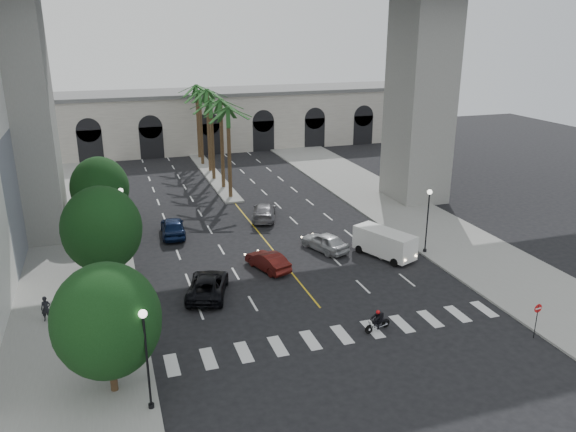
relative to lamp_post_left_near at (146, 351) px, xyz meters
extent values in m
plane|color=black|center=(11.40, 5.00, -3.22)|extent=(140.00, 140.00, 0.00)
cube|color=gray|center=(-3.60, 20.00, -3.15)|extent=(8.00, 100.00, 0.15)
cube|color=gray|center=(26.40, 20.00, -3.15)|extent=(8.00, 100.00, 0.15)
cube|color=gray|center=(11.40, 43.00, -3.12)|extent=(2.00, 24.00, 0.20)
cube|color=silver|center=(11.40, 60.00, 0.78)|extent=(70.00, 10.00, 8.00)
cube|color=slate|center=(11.40, 60.00, 5.03)|extent=(71.00, 10.50, 0.50)
cube|color=gray|center=(29.90, 27.00, 7.18)|extent=(5.00, 6.00, 20.80)
cube|color=gray|center=(-7.10, 27.00, 7.18)|extent=(5.00, 6.00, 20.80)
cylinder|color=#47331E|center=(11.40, 33.00, 1.53)|extent=(0.40, 0.40, 9.50)
cylinder|color=#47331E|center=(11.50, 37.00, 1.68)|extent=(0.40, 0.40, 9.80)
cylinder|color=#47331E|center=(11.20, 41.00, 1.43)|extent=(0.40, 0.40, 9.30)
cylinder|color=#47331E|center=(11.55, 45.00, 1.83)|extent=(0.40, 0.40, 10.10)
cylinder|color=#47331E|center=(11.30, 49.00, 1.58)|extent=(0.40, 0.40, 9.60)
cylinder|color=#47331E|center=(11.60, 53.00, 1.73)|extent=(0.40, 0.40, 9.90)
cylinder|color=#382616|center=(-1.60, 2.00, -2.05)|extent=(0.36, 0.36, 2.34)
ellipsoid|color=black|center=(-1.60, 2.00, 0.81)|extent=(5.20, 5.20, 5.72)
cylinder|color=#382616|center=(-1.60, 15.00, -2.00)|extent=(0.36, 0.36, 2.45)
ellipsoid|color=black|center=(-1.60, 15.00, 0.99)|extent=(5.44, 5.44, 5.98)
cylinder|color=#382616|center=(-1.60, 27.00, -2.09)|extent=(0.36, 0.36, 2.27)
ellipsoid|color=black|center=(-1.60, 27.00, 0.68)|extent=(5.04, 5.04, 5.54)
cylinder|color=black|center=(0.00, 0.00, -3.04)|extent=(0.28, 0.28, 0.36)
cylinder|color=black|center=(0.00, 0.00, -0.62)|extent=(0.11, 0.11, 5.00)
sphere|color=white|center=(0.00, 0.00, 1.93)|extent=(0.40, 0.40, 0.40)
cylinder|color=black|center=(0.00, 21.00, -3.04)|extent=(0.28, 0.28, 0.36)
cylinder|color=black|center=(0.00, 21.00, -0.62)|extent=(0.11, 0.11, 5.00)
sphere|color=white|center=(0.00, 21.00, 1.93)|extent=(0.40, 0.40, 0.40)
cylinder|color=black|center=(22.80, 13.00, -3.04)|extent=(0.28, 0.28, 0.36)
cylinder|color=black|center=(22.80, 13.00, -0.62)|extent=(0.11, 0.11, 5.00)
sphere|color=white|center=(22.80, 13.00, 1.93)|extent=(0.40, 0.40, 0.40)
cylinder|color=black|center=(0.10, 2.50, -1.47)|extent=(0.10, 0.10, 3.50)
cube|color=black|center=(0.10, 2.50, 0.03)|extent=(0.25, 0.18, 0.80)
cylinder|color=black|center=(0.10, 6.50, -1.47)|extent=(0.10, 0.10, 3.50)
cube|color=black|center=(0.10, 6.50, 0.03)|extent=(0.25, 0.18, 0.80)
cylinder|color=black|center=(12.96, 3.12, -2.94)|extent=(0.56, 0.23, 0.55)
cylinder|color=black|center=(14.25, 3.46, -2.94)|extent=(0.56, 0.23, 0.55)
cube|color=silver|center=(13.65, 3.30, -2.87)|extent=(0.42, 0.34, 0.24)
cube|color=black|center=(13.52, 3.27, -2.61)|extent=(0.54, 0.32, 0.18)
cube|color=black|center=(13.92, 3.37, -2.65)|extent=(0.46, 0.32, 0.11)
cylinder|color=black|center=(13.16, 3.18, -2.41)|extent=(0.15, 0.50, 0.03)
cube|color=black|center=(13.71, 3.32, -2.30)|extent=(0.32, 0.40, 0.48)
cube|color=black|center=(13.86, 3.36, -2.25)|extent=(0.19, 0.30, 0.35)
sphere|color=red|center=(13.59, 3.29, -1.98)|extent=(0.24, 0.24, 0.24)
imported|color=#AEB0B3|center=(15.38, 16.14, -2.46)|extent=(3.24, 4.81, 1.52)
imported|color=#541410|center=(9.90, 13.95, -2.53)|extent=(2.72, 4.43, 1.38)
imported|color=black|center=(4.83, 11.17, -2.48)|extent=(3.97, 5.80, 1.47)
imported|color=slate|center=(12.90, 25.33, -2.47)|extent=(3.66, 5.61, 1.51)
imported|color=#0D1C40|center=(4.10, 23.48, -2.38)|extent=(2.28, 5.02, 1.67)
cube|color=white|center=(19.34, 13.42, -2.00)|extent=(3.70, 5.41, 1.88)
cube|color=black|center=(20.27, 11.21, -1.76)|extent=(1.70, 0.89, 0.80)
cylinder|color=black|center=(19.21, 11.43, -2.89)|extent=(0.50, 0.71, 0.66)
cylinder|color=black|center=(20.86, 12.12, -2.89)|extent=(0.50, 0.71, 0.66)
cylinder|color=black|center=(17.83, 14.73, -2.89)|extent=(0.50, 0.71, 0.66)
cylinder|color=black|center=(19.48, 15.42, -2.89)|extent=(0.50, 0.71, 0.66)
imported|color=black|center=(-5.26, 10.56, -2.27)|extent=(0.61, 0.43, 1.60)
imported|color=black|center=(-2.78, 11.91, -2.25)|extent=(1.01, 0.99, 1.65)
cylinder|color=black|center=(21.90, -0.41, -2.13)|extent=(0.05, 0.05, 2.18)
cylinder|color=red|center=(21.90, -0.41, -1.27)|extent=(0.54, 0.07, 0.54)
cube|color=silver|center=(21.90, -0.41, -1.27)|extent=(0.42, 0.05, 0.09)
camera|label=1|loc=(-0.90, -23.25, 14.08)|focal=35.00mm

